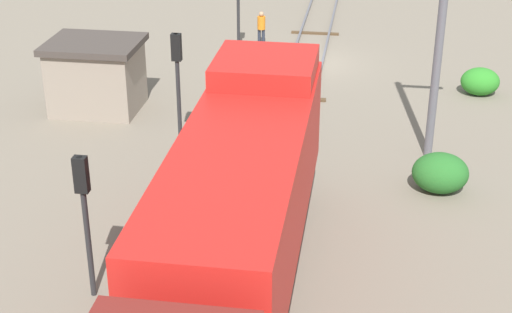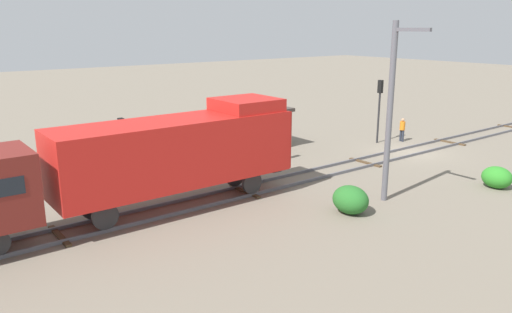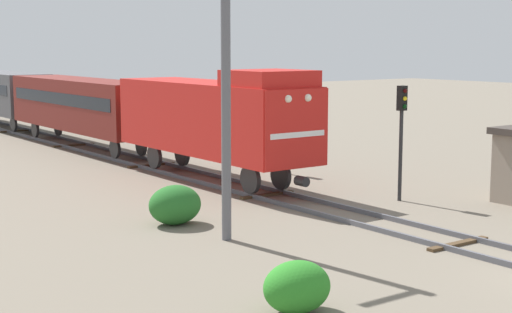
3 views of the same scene
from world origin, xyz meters
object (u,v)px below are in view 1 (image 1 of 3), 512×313
at_px(traffic_signal_far, 84,201).
at_px(catenary_mast, 443,29).
at_px(worker_near_track, 261,26).
at_px(locomotive, 244,183).
at_px(relay_hut, 96,75).
at_px(traffic_signal_mid, 178,72).

distance_m(traffic_signal_far, catenary_mast, 12.96).
bearing_deg(catenary_mast, worker_near_track, -56.30).
xyz_separation_m(locomotive, catenary_mast, (-5.06, -8.23, 1.67)).
bearing_deg(catenary_mast, relay_hut, -10.46).
height_order(locomotive, traffic_signal_mid, locomotive).
height_order(traffic_signal_mid, relay_hut, traffic_signal_mid).
relative_size(traffic_signal_mid, relay_hut, 1.21).
relative_size(traffic_signal_mid, traffic_signal_far, 1.11).
relative_size(catenary_mast, relay_hut, 2.40).
relative_size(traffic_signal_mid, catenary_mast, 0.50).
bearing_deg(locomotive, worker_near_track, -82.95).
bearing_deg(worker_near_track, catenary_mast, -101.64).
bearing_deg(traffic_signal_mid, traffic_signal_far, 88.64).
xyz_separation_m(locomotive, worker_near_track, (2.40, -19.41, -1.78)).
distance_m(locomotive, worker_near_track, 19.64).
bearing_deg(traffic_signal_far, traffic_signal_mid, -91.36).
distance_m(locomotive, catenary_mast, 9.80).
height_order(traffic_signal_mid, traffic_signal_far, traffic_signal_mid).
distance_m(traffic_signal_mid, relay_hut, 5.54).
bearing_deg(locomotive, catenary_mast, -121.58).
xyz_separation_m(traffic_signal_mid, traffic_signal_far, (0.20, 8.40, -0.27)).
relative_size(locomotive, traffic_signal_mid, 2.74).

